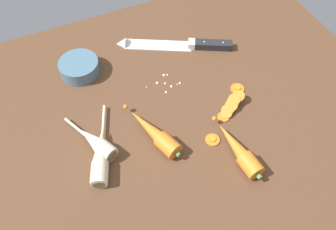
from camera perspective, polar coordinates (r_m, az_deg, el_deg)
name	(u,v)px	position (r cm, az deg, el deg)	size (l,w,h in cm)	color
ground_plane	(165,117)	(95.73, -0.50, -0.37)	(120.00, 90.00, 4.00)	brown
chefs_knife	(172,45)	(110.53, 0.66, 11.01)	(32.26, 19.19, 4.18)	silver
whole_carrot	(155,133)	(87.97, -2.08, -2.89)	(9.07, 19.46, 4.20)	orange
whole_carrot_second	(239,151)	(86.93, 11.14, -5.52)	(5.24, 19.32, 4.20)	orange
parsnip_front	(101,156)	(86.19, -10.55, -6.32)	(10.52, 22.14, 4.00)	beige
parsnip_mid_left	(96,143)	(88.30, -11.23, -4.27)	(9.31, 16.65, 4.00)	beige
carrot_slice_stack	(231,106)	(95.28, 9.83, 1.38)	(9.33, 6.33, 3.57)	orange
carrot_slice_stray_near	(213,139)	(89.69, 7.02, -3.83)	(3.53, 3.53, 0.70)	orange
carrot_slice_stray_mid	(237,88)	(100.67, 10.87, 4.14)	(3.71, 3.71, 0.70)	orange
prep_bowl	(79,67)	(104.77, -13.78, 7.35)	(11.00, 11.00, 4.00)	slate
mince_crumbs	(166,82)	(100.43, -0.29, 5.24)	(9.55, 6.78, 0.85)	beige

